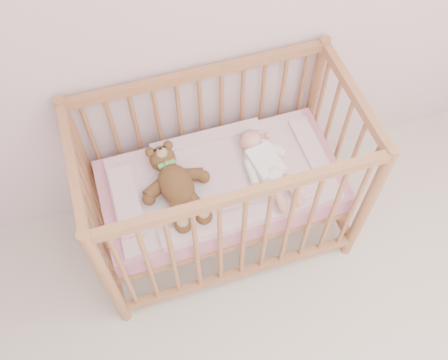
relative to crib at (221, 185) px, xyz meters
name	(u,v)px	position (x,y,z in m)	size (l,w,h in m)	color
crib	(221,185)	(0.00, 0.00, 0.00)	(1.36, 0.76, 1.00)	#B8754E
mattress	(221,186)	(0.00, 0.00, -0.01)	(1.22, 0.62, 0.13)	pink
blanket	(221,178)	(0.00, 0.00, 0.06)	(1.10, 0.58, 0.06)	#D4929D
baby	(266,162)	(0.23, -0.02, 0.14)	(0.25, 0.52, 0.13)	white
teddy_bear	(176,184)	(-0.23, -0.02, 0.15)	(0.37, 0.52, 0.14)	brown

